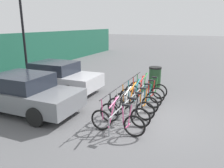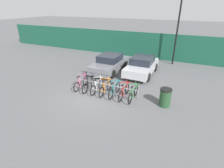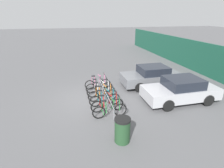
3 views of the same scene
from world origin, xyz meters
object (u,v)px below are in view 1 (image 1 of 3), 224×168
(bike_rack, at_px, (132,98))
(bicycle_pink, at_px, (117,121))
(bicycle_black, at_px, (124,114))
(bicycle_orange, at_px, (135,102))
(bicycle_red, at_px, (144,93))
(car_grey, at_px, (25,93))
(lamp_post, at_px, (22,22))
(bicycle_white, at_px, (130,107))
(car_silver, at_px, (57,77))
(bicycle_teal, at_px, (140,97))
(bicycle_green, at_px, (148,89))
(trash_bin, at_px, (155,77))

(bike_rack, distance_m, bicycle_pink, 1.81)
(bicycle_black, bearing_deg, bicycle_orange, 1.74)
(bicycle_red, bearing_deg, bike_rack, 171.45)
(car_grey, relative_size, lamp_post, 0.71)
(bicycle_pink, xyz_separation_m, bicycle_orange, (1.79, 0.00, 0.00))
(bicycle_white, height_order, bicycle_orange, same)
(bicycle_black, relative_size, bicycle_red, 1.00)
(bicycle_pink, xyz_separation_m, car_silver, (2.87, 4.27, 0.31))
(bicycle_teal, bearing_deg, bicycle_green, 0.48)
(bike_rack, height_order, bicycle_red, bicycle_red)
(car_grey, bearing_deg, bicycle_pink, -94.34)
(car_grey, height_order, car_silver, same)
(trash_bin, bearing_deg, car_grey, 144.44)
(bicycle_red, bearing_deg, car_grey, 124.64)
(bicycle_orange, relative_size, bicycle_red, 1.00)
(bicycle_green, xyz_separation_m, car_silver, (-0.73, 4.27, 0.31))
(bike_rack, xyz_separation_m, bicycle_white, (-0.59, -0.15, -0.11))
(bicycle_teal, bearing_deg, lamp_post, 73.86)
(bicycle_teal, distance_m, car_grey, 4.31)
(bicycle_white, distance_m, bicycle_red, 1.82)
(bicycle_orange, relative_size, lamp_post, 0.30)
(bicycle_orange, xyz_separation_m, car_silver, (1.08, 4.27, 0.31))
(bicycle_white, bearing_deg, trash_bin, 4.97)
(bike_rack, distance_m, car_grey, 3.90)
(bicycle_green, relative_size, car_grey, 0.42)
(lamp_post, bearing_deg, car_grey, -136.73)
(bicycle_pink, bearing_deg, bicycle_orange, 0.20)
(car_grey, bearing_deg, bicycle_teal, -60.39)
(bicycle_pink, bearing_deg, bike_rack, 4.91)
(car_silver, bearing_deg, lamp_post, 62.66)
(bicycle_white, distance_m, lamp_post, 9.20)
(bike_rack, distance_m, bicycle_teal, 0.63)
(car_grey, xyz_separation_m, lamp_post, (4.50, 4.24, 2.56))
(bicycle_teal, bearing_deg, car_silver, 84.28)
(bicycle_teal, distance_m, car_silver, 4.31)
(bicycle_orange, relative_size, trash_bin, 1.66)
(car_grey, bearing_deg, bicycle_red, -53.74)
(bike_rack, height_order, bicycle_teal, bicycle_teal)
(bicycle_white, bearing_deg, bicycle_green, 3.85)
(bicycle_pink, distance_m, bicycle_black, 0.62)
(bicycle_white, distance_m, car_grey, 3.86)
(bicycle_black, height_order, trash_bin, bicycle_black)
(bicycle_orange, relative_size, car_silver, 0.41)
(bicycle_pink, height_order, bicycle_black, same)
(car_silver, distance_m, trash_bin, 4.89)
(car_silver, bearing_deg, bicycle_pink, -123.91)
(lamp_post, height_order, trash_bin, lamp_post)
(car_grey, height_order, trash_bin, car_grey)
(car_silver, distance_m, lamp_post, 4.89)
(bicycle_pink, height_order, bicycle_green, same)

